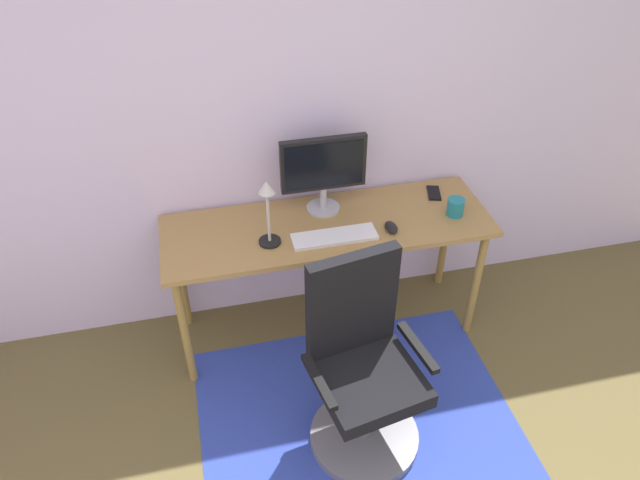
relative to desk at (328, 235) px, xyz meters
The scene contains 10 objects.
wall_back 0.77m from the desk, 130.18° to the left, with size 6.00×0.10×2.60m, color silver.
area_rug 0.97m from the desk, 90.38° to the right, with size 1.57×1.29×0.01m, color #2D42A3.
desk is the anchor object (origin of this frame).
monitor 0.36m from the desk, 86.33° to the left, with size 0.45×0.18×0.42m.
keyboard 0.15m from the desk, 88.60° to the right, with size 0.43×0.13×0.02m, color white.
computer_mouse 0.34m from the desk, 22.63° to the right, with size 0.06×0.10×0.03m, color black.
coffee_cup 0.69m from the desk, ahead, with size 0.09×0.09×0.09m, color teal.
cell_phone 0.66m from the desk, 12.23° to the left, with size 0.07×0.14×0.01m, color black.
desk_lamp 0.44m from the desk, 164.45° to the right, with size 0.11×0.11×0.36m.
office_chair 0.78m from the desk, 91.13° to the right, with size 0.57×0.53×1.03m.
Camera 1 is at (-0.32, -0.57, 2.58)m, focal length 33.51 mm.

